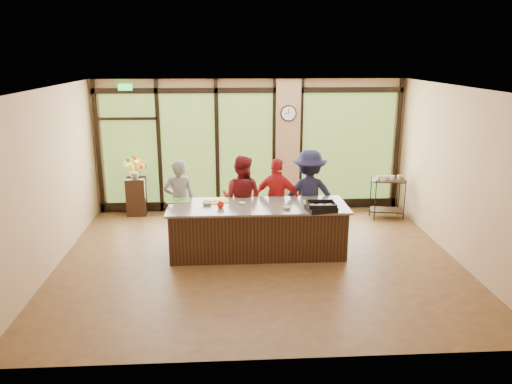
{
  "coord_description": "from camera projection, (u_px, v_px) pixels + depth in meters",
  "views": [
    {
      "loc": [
        -0.54,
        -8.2,
        3.55
      ],
      "look_at": [
        -0.02,
        0.4,
        1.14
      ],
      "focal_mm": 35.0,
      "sensor_mm": 36.0,
      "label": 1
    }
  ],
  "objects": [
    {
      "name": "wall_clock",
      "position": [
        288.0,
        113.0,
        11.07
      ],
      "size": [
        0.36,
        0.04,
        0.36
      ],
      "color": "black",
      "rests_on": "window_wall"
    },
    {
      "name": "cutting_board_center",
      "position": [
        217.0,
        201.0,
        9.12
      ],
      "size": [
        0.5,
        0.43,
        0.01
      ],
      "primitive_type": "cube",
      "rotation": [
        0.0,
        0.0,
        0.33
      ],
      "color": "gold",
      "rests_on": "countertop"
    },
    {
      "name": "prep_bowl_far",
      "position": [
        242.0,
        203.0,
        8.97
      ],
      "size": [
        0.14,
        0.14,
        0.03
      ],
      "primitive_type": "imported",
      "rotation": [
        0.0,
        0.0,
        -0.11
      ],
      "color": "white",
      "rests_on": "countertop"
    },
    {
      "name": "back_wall",
      "position": [
        250.0,
        146.0,
        11.35
      ],
      "size": [
        7.0,
        0.0,
        7.0
      ],
      "primitive_type": "plane",
      "rotation": [
        1.57,
        0.0,
        0.0
      ],
      "color": "tan",
      "rests_on": "floor"
    },
    {
      "name": "window_wall",
      "position": [
        257.0,
        151.0,
        11.35
      ],
      "size": [
        6.9,
        0.12,
        3.0
      ],
      "color": "tan",
      "rests_on": "floor"
    },
    {
      "name": "right_wall",
      "position": [
        459.0,
        175.0,
        8.67
      ],
      "size": [
        0.0,
        6.0,
        6.0
      ],
      "primitive_type": "plane",
      "rotation": [
        1.57,
        0.0,
        -1.57
      ],
      "color": "tan",
      "rests_on": "floor"
    },
    {
      "name": "floor",
      "position": [
        259.0,
        259.0,
        8.87
      ],
      "size": [
        7.0,
        7.0,
        0.0
      ],
      "primitive_type": "plane",
      "color": "#51331C",
      "rests_on": "ground"
    },
    {
      "name": "left_wall",
      "position": [
        48.0,
        181.0,
        8.27
      ],
      "size": [
        0.0,
        6.0,
        6.0
      ],
      "primitive_type": "plane",
      "rotation": [
        1.57,
        0.0,
        1.57
      ],
      "color": "tan",
      "rests_on": "floor"
    },
    {
      "name": "island_base",
      "position": [
        258.0,
        230.0,
        9.04
      ],
      "size": [
        3.1,
        1.0,
        0.88
      ],
      "primitive_type": "cube",
      "color": "black",
      "rests_on": "floor"
    },
    {
      "name": "cutting_board_right",
      "position": [
        317.0,
        203.0,
        9.02
      ],
      "size": [
        0.46,
        0.35,
        0.01
      ],
      "primitive_type": "cube",
      "rotation": [
        0.0,
        0.0,
        -0.04
      ],
      "color": "gold",
      "rests_on": "countertop"
    },
    {
      "name": "cook_midleft",
      "position": [
        242.0,
        198.0,
        9.61
      ],
      "size": [
        1.0,
        0.9,
        1.68
      ],
      "primitive_type": "imported",
      "rotation": [
        0.0,
        0.0,
        2.75
      ],
      "color": "maroon",
      "rests_on": "floor"
    },
    {
      "name": "countertop",
      "position": [
        258.0,
        206.0,
        8.92
      ],
      "size": [
        3.2,
        1.1,
        0.04
      ],
      "primitive_type": "cube",
      "color": "slate",
      "rests_on": "island_base"
    },
    {
      "name": "cook_midright",
      "position": [
        277.0,
        200.0,
        9.63
      ],
      "size": [
        1.03,
        0.72,
        1.62
      ],
      "primitive_type": "imported",
      "rotation": [
        0.0,
        0.0,
        2.76
      ],
      "color": "#B21B1D",
      "rests_on": "floor"
    },
    {
      "name": "red_ramekin",
      "position": [
        220.0,
        205.0,
        8.74
      ],
      "size": [
        0.12,
        0.12,
        0.1
      ],
      "primitive_type": "imported",
      "rotation": [
        0.0,
        0.0,
        -0.0
      ],
      "color": "red",
      "rests_on": "countertop"
    },
    {
      "name": "cook_right",
      "position": [
        309.0,
        195.0,
        9.66
      ],
      "size": [
        1.17,
        0.71,
        1.77
      ],
      "primitive_type": "imported",
      "rotation": [
        0.0,
        0.0,
        3.1
      ],
      "color": "#181935",
      "rests_on": "floor"
    },
    {
      "name": "prep_bowl_near",
      "position": [
        207.0,
        203.0,
        8.94
      ],
      "size": [
        0.22,
        0.22,
        0.05
      ],
      "primitive_type": "imported",
      "rotation": [
        0.0,
        0.0,
        -0.33
      ],
      "color": "white",
      "rests_on": "countertop"
    },
    {
      "name": "mixing_bowl",
      "position": [
        315.0,
        206.0,
        8.73
      ],
      "size": [
        0.36,
        0.36,
        0.08
      ],
      "primitive_type": "imported",
      "rotation": [
        0.0,
        0.0,
        -0.16
      ],
      "color": "silver",
      "rests_on": "countertop"
    },
    {
      "name": "flower_stand",
      "position": [
        136.0,
        196.0,
        11.25
      ],
      "size": [
        0.44,
        0.44,
        0.85
      ],
      "primitive_type": "cube",
      "rotation": [
        0.0,
        0.0,
        0.05
      ],
      "color": "black",
      "rests_on": "floor"
    },
    {
      "name": "flower_vase",
      "position": [
        135.0,
        172.0,
        11.1
      ],
      "size": [
        0.32,
        0.32,
        0.25
      ],
      "primitive_type": "imported",
      "rotation": [
        0.0,
        0.0,
        -0.42
      ],
      "color": "#91784F",
      "rests_on": "flower_stand"
    },
    {
      "name": "roasting_pan",
      "position": [
        321.0,
        208.0,
        8.58
      ],
      "size": [
        0.55,
        0.46,
        0.09
      ],
      "primitive_type": "cube",
      "rotation": [
        0.0,
        0.0,
        0.2
      ],
      "color": "black",
      "rests_on": "countertop"
    },
    {
      "name": "ceiling",
      "position": [
        259.0,
        88.0,
        8.06
      ],
      "size": [
        7.0,
        7.0,
        0.0
      ],
      "primitive_type": "plane",
      "rotation": [
        3.14,
        0.0,
        0.0
      ],
      "color": "white",
      "rests_on": "back_wall"
    },
    {
      "name": "cook_left",
      "position": [
        180.0,
        201.0,
        9.51
      ],
      "size": [
        0.64,
        0.47,
        1.63
      ],
      "primitive_type": "imported",
      "rotation": [
        0.0,
        0.0,
        3.28
      ],
      "color": "gray",
      "rests_on": "floor"
    },
    {
      "name": "cutting_board_left",
      "position": [
        178.0,
        201.0,
        9.17
      ],
      "size": [
        0.46,
        0.37,
        0.01
      ],
      "primitive_type": "cube",
      "rotation": [
        0.0,
        0.0,
        0.1
      ],
      "color": "#4A8F34",
      "rests_on": "countertop"
    },
    {
      "name": "bar_cart",
      "position": [
        388.0,
        193.0,
        10.96
      ],
      "size": [
        0.77,
        0.53,
        0.97
      ],
      "rotation": [
        0.0,
        0.0,
        -0.19
      ],
      "color": "black",
      "rests_on": "floor"
    },
    {
      "name": "prep_bowl_mid",
      "position": [
        287.0,
        208.0,
        8.69
      ],
      "size": [
        0.16,
        0.16,
        0.05
      ],
      "primitive_type": "imported",
      "rotation": [
        0.0,
        0.0,
        0.09
      ],
      "color": "white",
      "rests_on": "countertop"
    }
  ]
}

